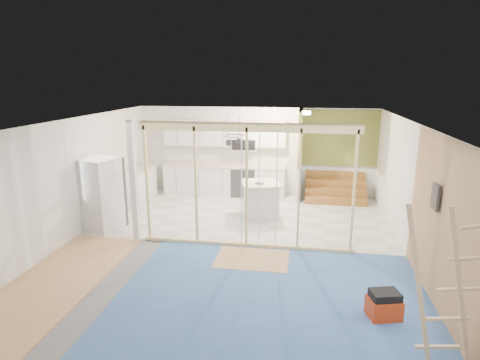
% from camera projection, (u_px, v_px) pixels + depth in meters
% --- Properties ---
extents(room, '(7.01, 8.01, 2.61)m').
position_uv_depth(room, '(232.00, 186.00, 8.10)').
color(room, slate).
rests_on(room, ground).
extents(floor_overlays, '(7.00, 8.00, 0.03)m').
position_uv_depth(floor_overlays, '(236.00, 244.00, 8.47)').
color(floor_overlays, silver).
rests_on(floor_overlays, room).
extents(stud_frame, '(4.66, 0.14, 2.60)m').
position_uv_depth(stud_frame, '(220.00, 172.00, 8.07)').
color(stud_frame, beige).
rests_on(stud_frame, room).
extents(base_cabinets, '(4.45, 2.24, 0.93)m').
position_uv_depth(base_cabinets, '(198.00, 182.00, 11.77)').
color(base_cabinets, white).
rests_on(base_cabinets, room).
extents(upper_cabinets, '(3.60, 0.41, 0.85)m').
position_uv_depth(upper_cabinets, '(226.00, 134.00, 11.75)').
color(upper_cabinets, white).
rests_on(upper_cabinets, room).
extents(green_partition, '(2.25, 1.51, 2.60)m').
position_uv_depth(green_partition, '(325.00, 168.00, 11.38)').
color(green_partition, olive).
rests_on(green_partition, room).
extents(pot_rack, '(0.52, 0.52, 0.72)m').
position_uv_depth(pot_rack, '(233.00, 138.00, 9.79)').
color(pot_rack, black).
rests_on(pot_rack, room).
extents(sheathing_panel, '(0.02, 4.00, 2.60)m').
position_uv_depth(sheathing_panel, '(449.00, 233.00, 5.66)').
color(sheathing_panel, '#A47C59').
rests_on(sheathing_panel, room).
extents(electrical_panel, '(0.04, 0.30, 0.40)m').
position_uv_depth(electrical_panel, '(435.00, 197.00, 6.16)').
color(electrical_panel, '#3A3A3F').
rests_on(electrical_panel, room).
extents(ceiling_light, '(0.32, 0.32, 0.08)m').
position_uv_depth(ceiling_light, '(305.00, 113.00, 10.46)').
color(ceiling_light, '#FFEABF').
rests_on(ceiling_light, room).
extents(fridge, '(0.93, 0.90, 1.68)m').
position_uv_depth(fridge, '(101.00, 195.00, 9.12)').
color(fridge, silver).
rests_on(fridge, room).
extents(island, '(1.10, 1.10, 0.90)m').
position_uv_depth(island, '(261.00, 200.00, 10.07)').
color(island, silver).
rests_on(island, room).
extents(bowl, '(0.35, 0.35, 0.06)m').
position_uv_depth(bowl, '(260.00, 182.00, 9.86)').
color(bowl, white).
rests_on(bowl, island).
extents(soap_bottle_a, '(0.13, 0.13, 0.27)m').
position_uv_depth(soap_bottle_a, '(197.00, 159.00, 12.07)').
color(soap_bottle_a, '#9D9FAF').
rests_on(soap_bottle_a, base_cabinets).
extents(soap_bottle_b, '(0.10, 0.11, 0.19)m').
position_uv_depth(soap_bottle_b, '(249.00, 163.00, 11.64)').
color(soap_bottle_b, silver).
rests_on(soap_bottle_b, base_cabinets).
extents(toolbox, '(0.52, 0.44, 0.43)m').
position_uv_depth(toolbox, '(384.00, 305.00, 5.84)').
color(toolbox, '#AB2F0F').
rests_on(toolbox, room).
extents(ladder, '(1.10, 0.11, 2.04)m').
position_uv_depth(ladder, '(445.00, 290.00, 4.64)').
color(ladder, tan).
rests_on(ladder, room).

